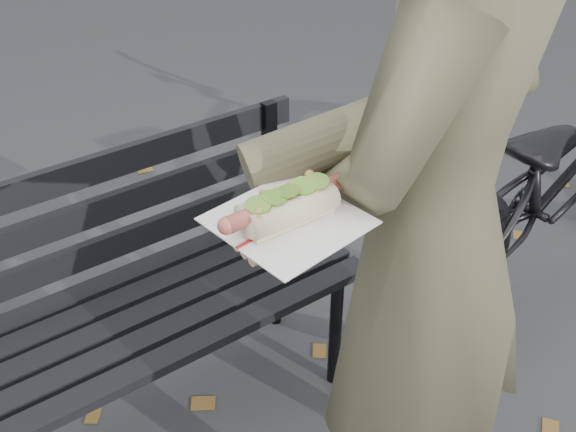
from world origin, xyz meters
The scene contains 4 objects.
park_bench centered at (-0.06, 0.84, 0.52)m, with size 1.50×0.44×0.88m.
bicycle centered at (1.64, 0.57, 0.49)m, with size 0.65×1.85×0.97m, color black.
person centered at (0.47, 0.14, 0.96)m, with size 0.70×0.46×1.92m, color brown.
held_hotdog centered at (0.26, 0.13, 1.24)m, with size 0.63×0.30×0.20m.
Camera 1 is at (-0.38, -0.56, 1.76)m, focal length 42.00 mm.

